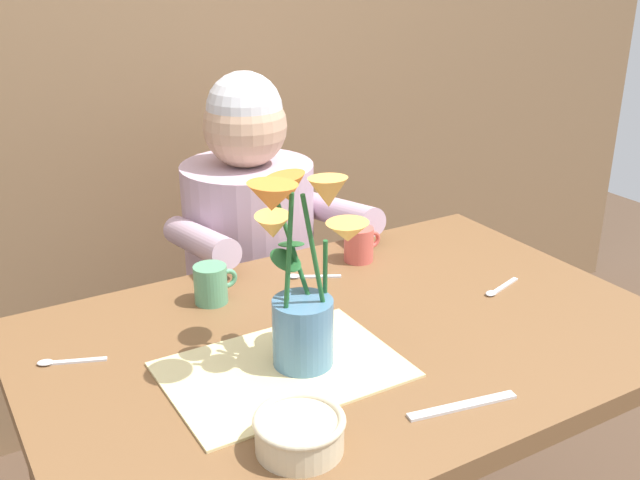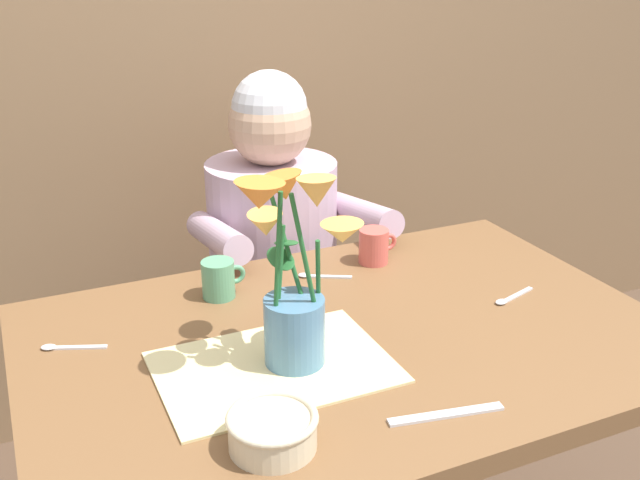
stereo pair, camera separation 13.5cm
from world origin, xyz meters
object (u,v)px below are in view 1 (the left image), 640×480
Objects in this scene: dinner_knife at (462,406)px; coffee_cup at (211,284)px; seated_person at (252,285)px; ceramic_mug at (359,244)px; ceramic_bowl at (299,432)px; flower_vase at (301,278)px.

coffee_cup is (-0.20, 0.55, 0.04)m from dinner_knife.
coffee_cup is (-0.26, -0.36, 0.22)m from seated_person.
seated_person is 0.50m from coffee_cup.
ceramic_mug is 1.00× the size of coffee_cup.
coffee_cup is (-0.38, -0.02, 0.00)m from ceramic_mug.
dinner_knife is 0.58m from coffee_cup.
ceramic_mug is (0.45, 0.53, 0.01)m from ceramic_bowl.
seated_person is 12.20× the size of ceramic_mug.
seated_person is 3.22× the size of flower_vase.
flower_vase is 0.33m from coffee_cup.
ceramic_bowl is (-0.12, -0.20, -0.13)m from flower_vase.
coffee_cup reaches higher than ceramic_bowl.
flower_vase is 1.86× the size of dinner_knife.
ceramic_mug is 0.38m from coffee_cup.
seated_person is at bearing 72.13° from flower_vase.
seated_person is 0.78m from flower_vase.
ceramic_bowl reaches higher than dinner_knife.
ceramic_mug and coffee_cup have the same top height.
ceramic_bowl is at bearing -120.27° from flower_vase.
flower_vase reaches higher than coffee_cup.
coffee_cup is at bearing -176.38° from ceramic_mug.
seated_person reaches higher than coffee_cup.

